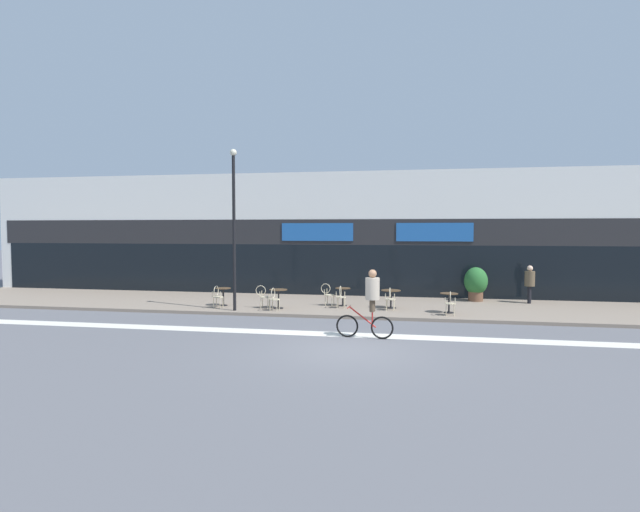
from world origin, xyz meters
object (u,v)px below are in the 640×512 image
object	(u,v)px
cafe_chair_2_side	(328,293)
bistro_table_1	(278,295)
bistro_table_3	(391,295)
lamp_post	(234,220)
cafe_chair_2_near	(341,295)
cafe_chair_1_side	(263,295)
cyclist_0	(370,299)
cafe_chair_4_near	(450,302)
bistro_table_2	(343,293)
cafe_chair_1_near	(274,298)
cafe_chair_0_near	(217,295)
bistro_table_0	(223,293)
pedestrian_near_end	(530,281)
bistro_table_4	(449,299)
planter_pot	(476,283)
cafe_chair_3_near	(390,297)

from	to	relation	value
cafe_chair_2_side	bistro_table_1	bearing A→B (deg)	-140.25
bistro_table_3	lamp_post	size ratio (longest dim) A/B	0.13
cafe_chair_2_near	lamp_post	world-z (taller)	lamp_post
cafe_chair_1_side	cafe_chair_2_near	size ratio (longest dim) A/B	1.00
cafe_chair_2_near	cyclist_0	size ratio (longest dim) A/B	0.44
bistro_table_3	cafe_chair_4_near	world-z (taller)	cafe_chair_4_near
cafe_chair_2_side	cyclist_0	bearing A→B (deg)	-59.91
bistro_table_2	cafe_chair_1_near	size ratio (longest dim) A/B	0.82
bistro_table_2	cafe_chair_2_near	world-z (taller)	cafe_chair_2_near
cafe_chair_0_near	lamp_post	bearing A→B (deg)	-113.05
bistro_table_0	cafe_chair_2_near	size ratio (longest dim) A/B	0.81
bistro_table_2	cyclist_0	xyz separation A→B (m)	(1.54, -5.34, 0.55)
bistro_table_0	pedestrian_near_end	bearing A→B (deg)	13.30
bistro_table_2	cafe_chair_2_near	size ratio (longest dim) A/B	0.82
bistro_table_4	planter_pot	distance (m)	3.69
lamp_post	bistro_table_4	bearing A→B (deg)	6.30
bistro_table_0	bistro_table_2	size ratio (longest dim) A/B	0.99
cafe_chair_3_near	pedestrian_near_end	bearing A→B (deg)	-59.37
cafe_chair_0_near	planter_pot	world-z (taller)	planter_pot
cafe_chair_0_near	cafe_chair_1_near	size ratio (longest dim) A/B	1.00
cafe_chair_3_near	cafe_chair_4_near	world-z (taller)	same
bistro_table_2	cafe_chair_3_near	bearing A→B (deg)	-23.69
bistro_table_0	bistro_table_4	xyz separation A→B (m)	(8.98, -0.18, 0.02)
bistro_table_0	bistro_table_4	bearing A→B (deg)	-1.12
cafe_chair_4_near	pedestrian_near_end	xyz separation A→B (m)	(3.54, 3.76, 0.43)
bistro_table_0	cafe_chair_3_near	size ratio (longest dim) A/B	0.81
cafe_chair_3_near	cafe_chair_2_side	bearing A→B (deg)	74.40
bistro_table_0	bistro_table_2	xyz separation A→B (m)	(4.84, 0.82, 0.01)
cafe_chair_0_near	cafe_chair_1_side	world-z (taller)	same
bistro_table_1	lamp_post	size ratio (longest dim) A/B	0.12
bistro_table_1	bistro_table_3	world-z (taller)	bistro_table_1
bistro_table_0	bistro_table_3	distance (m)	6.82
bistro_table_1	bistro_table_3	distance (m)	4.47
bistro_table_1	cafe_chair_4_near	size ratio (longest dim) A/B	0.84
bistro_table_3	bistro_table_4	bearing A→B (deg)	-19.20
bistro_table_4	cafe_chair_4_near	bearing A→B (deg)	-90.46
cyclist_0	planter_pot	bearing A→B (deg)	-112.79
cafe_chair_1_side	cafe_chair_2_near	bearing A→B (deg)	4.81
cafe_chair_1_side	bistro_table_3	bearing A→B (deg)	5.78
bistro_table_4	bistro_table_2	bearing A→B (deg)	166.53
bistro_table_1	bistro_table_3	bearing A→B (deg)	11.23
cafe_chair_1_near	cafe_chair_1_side	bearing A→B (deg)	49.46
bistro_table_2	pedestrian_near_end	bearing A→B (deg)	15.59
bistro_table_3	pedestrian_near_end	bearing A→B (deg)	22.52
bistro_table_1	pedestrian_near_end	size ratio (longest dim) A/B	0.47
bistro_table_1	cyclist_0	bearing A→B (deg)	-46.93
cafe_chair_3_near	bistro_table_0	bearing A→B (deg)	92.66
bistro_table_4	bistro_table_0	bearing A→B (deg)	178.88
bistro_table_1	cafe_chair_3_near	size ratio (longest dim) A/B	0.84
lamp_post	cafe_chair_0_near	bearing A→B (deg)	153.44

